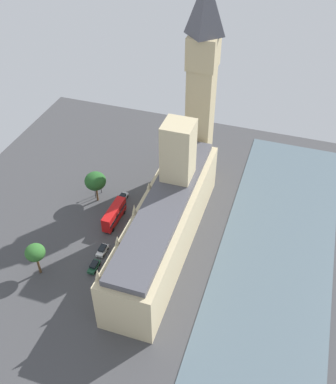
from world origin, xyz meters
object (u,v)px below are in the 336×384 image
pedestrian_midblock (112,273)px  plane_tree_trailing (95,181)px  parliament_building (167,218)px  car_dark_green_kerbside (94,266)px  double_decker_bus_opposite_hall (114,214)px  car_white_corner (102,250)px  street_lamp_slot_10 (94,187)px  clock_tower (202,83)px  car_silver_far_end (122,198)px  plane_tree_leading (35,253)px  pedestrian_by_river_gate (135,228)px  pedestrian_near_tower (122,257)px  street_lamp_under_trees (100,181)px

pedestrian_midblock → plane_tree_trailing: (15.20, -24.05, 6.34)m
parliament_building → car_dark_green_kerbside: parliament_building is taller
double_decker_bus_opposite_hall → car_white_corner: (-1.58, 11.41, -1.75)m
double_decker_bus_opposite_hall → street_lamp_slot_10: size_ratio=1.86×
clock_tower → car_silver_far_end: bearing=48.1°
plane_tree_leading → car_white_corner: bearing=-137.4°
parliament_building → car_white_corner: parliament_building is taller
car_white_corner → pedestrian_by_river_gate: car_white_corner is taller
car_silver_far_end → plane_tree_leading: (8.65, 31.07, 6.18)m
double_decker_bus_opposite_hall → plane_tree_trailing: (8.21, -6.63, 4.43)m
pedestrian_midblock → pedestrian_near_tower: (-0.27, -5.36, 0.01)m
plane_tree_leading → pedestrian_by_river_gate: bearing=-128.9°
car_silver_far_end → pedestrian_near_tower: size_ratio=2.84×
street_lamp_under_trees → double_decker_bus_opposite_hall: bearing=130.6°
pedestrian_near_tower → car_silver_far_end: bearing=117.0°
pedestrian_by_river_gate → pedestrian_near_tower: 10.64m
car_dark_green_kerbside → street_lamp_under_trees: (10.51, -27.01, 3.53)m
car_silver_far_end → parliament_building: bearing=-30.9°
clock_tower → plane_tree_trailing: bearing=41.8°
double_decker_bus_opposite_hall → pedestrian_midblock: size_ratio=6.58×
pedestrian_midblock → street_lamp_slot_10: street_lamp_slot_10 is taller
pedestrian_near_tower → plane_tree_trailing: size_ratio=0.17×
car_dark_green_kerbside → pedestrian_by_river_gate: (-4.71, -15.53, -0.16)m
clock_tower → pedestrian_near_tower: (8.41, 40.08, -29.74)m
parliament_building → car_dark_green_kerbside: (14.13, 14.32, -7.68)m
car_dark_green_kerbside → plane_tree_trailing: bearing=-67.2°
car_white_corner → pedestrian_midblock: (-5.41, 6.01, -0.16)m
double_decker_bus_opposite_hall → plane_tree_trailing: plane_tree_trailing is taller
car_silver_far_end → pedestrian_near_tower: (-8.69, 21.02, -0.15)m
car_silver_far_end → plane_tree_leading: bearing=-102.8°
car_silver_far_end → street_lamp_under_trees: (7.19, -1.08, 3.52)m
parliament_building → plane_tree_leading: bearing=36.7°
car_silver_far_end → double_decker_bus_opposite_hall: 9.24m
plane_tree_trailing → pedestrian_midblock: bearing=122.3°
street_lamp_slot_10 → street_lamp_under_trees: bearing=-102.9°
car_dark_green_kerbside → street_lamp_under_trees: 29.19m
car_silver_far_end → double_decker_bus_opposite_hall: double_decker_bus_opposite_hall is taller
plane_tree_trailing → double_decker_bus_opposite_hall: bearing=141.1°
car_white_corner → pedestrian_near_tower: size_ratio=2.55×
car_silver_far_end → car_white_corner: same height
plane_tree_trailing → pedestrian_by_river_gate: bearing=151.4°
car_white_corner → street_lamp_slot_10: 21.92m
double_decker_bus_opposite_hall → street_lamp_under_trees: bearing=132.0°
car_dark_green_kerbside → street_lamp_slot_10: (11.11, -24.38, 3.14)m
parliament_building → plane_tree_leading: (26.09, 19.46, -1.50)m
pedestrian_near_tower → plane_tree_leading: bearing=-145.4°
plane_tree_leading → pedestrian_near_tower: bearing=-149.9°
plane_tree_trailing → car_dark_green_kerbside: bearing=113.2°
clock_tower → plane_tree_leading: size_ratio=6.42×
street_lamp_under_trees → pedestrian_by_river_gate: bearing=143.0°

